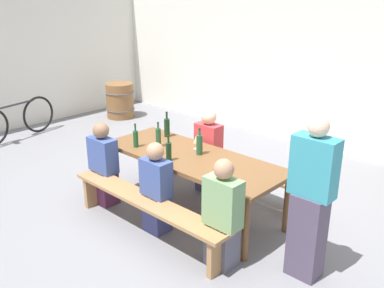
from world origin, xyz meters
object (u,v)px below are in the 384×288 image
Objects in this scene: seated_guest_far_0 at (208,152)px; wine_bottle_4 at (136,138)px; wine_glass_2 at (196,140)px; seated_guest_near_2 at (223,217)px; wine_glass_1 at (153,147)px; tasting_table at (192,161)px; wine_bottle_3 at (169,151)px; parked_bicycle_0 at (15,120)px; wine_bottle_1 at (158,137)px; bench_far at (230,168)px; seated_guest_near_0 at (104,166)px; wine_barrel at (120,100)px; wine_bottle_2 at (199,144)px; wine_bottle_0 at (167,127)px; bench_near at (146,206)px; seated_guest_near_1 at (156,190)px; wine_glass_0 at (218,172)px; standing_host at (310,203)px.

wine_bottle_4 is at bearing -28.63° from seated_guest_far_0.
wine_glass_2 is 1.40m from seated_guest_near_2.
seated_guest_near_2 is (1.29, -0.26, -0.32)m from wine_glass_1.
wine_bottle_4 is 1.76× the size of wine_glass_2.
tasting_table is 14.39× the size of wine_glass_1.
wine_bottle_3 is at bearing -86.02° from wine_glass_2.
seated_guest_far_0 is 4.08m from parked_bicycle_0.
wine_glass_2 is 0.52m from seated_guest_far_0.
bench_far is at bearing 56.97° from wine_bottle_1.
wine_bottle_3 is at bearing -106.81° from tasting_table.
seated_guest_near_0 is at bearing -158.57° from wine_glass_1.
wine_glass_2 is at bearing -24.80° from wine_barrel.
wine_bottle_3 is at bearing -107.24° from wine_bottle_2.
tasting_table is 6.84× the size of wine_bottle_0.
wine_bottle_2 is at bearing 87.80° from bench_near.
seated_guest_near_1 is (0.10, -0.30, -0.35)m from wine_bottle_3.
bench_far is at bearing -36.12° from seated_guest_near_0.
wine_barrel is (-4.01, 2.75, 0.01)m from bench_near.
wine_bottle_2 is (0.03, -0.65, 0.52)m from bench_far.
bench_near is at bearing 98.78° from seated_guest_near_2.
wine_glass_0 is 1.05m from wine_glass_1.
parked_bicycle_0 is (-4.28, -0.32, -0.51)m from wine_bottle_2.
wine_glass_1 is 0.14× the size of seated_guest_near_2.
wine_bottle_0 reaches higher than wine_glass_1.
bench_far is at bearing 120.13° from seated_guest_far_0.
wine_glass_1 is at bearing 128.31° from bench_near.
seated_guest_near_2 is at bearing 32.00° from standing_host.
wine_bottle_1 is at bearing 126.01° from wine_glass_1.
parked_bicycle_0 is at bearing 172.99° from bench_near.
wine_bottle_2 is 4.49m from wine_barrel.
wine_bottle_2 is at bearing 71.46° from tasting_table.
wine_glass_1 is 0.14× the size of seated_guest_far_0.
wine_bottle_3 is 4.19m from parked_bicycle_0.
seated_guest_near_1 is at bearing -24.44° from wine_bottle_4.
wine_glass_0 reaches higher than wine_glass_1.
seated_guest_far_0 is at bearing 100.62° from wine_bottle_3.
tasting_table is at bearing 19.78° from wine_bottle_4.
wine_bottle_4 is at bearing 169.17° from wine_glass_1.
seated_guest_near_0 is at bearing -172.71° from wine_glass_0.
bench_far is 12.65× the size of wine_glass_0.
wine_bottle_1 is at bearing -2.85° from standing_host.
parked_bicycle_0 is (-3.51, -0.51, -0.51)m from wine_bottle_0.
parked_bicycle_0 is at bearing 85.92° from seated_guest_near_2.
standing_host is (1.66, -0.92, 0.41)m from bench_far.
seated_guest_near_2 reaches higher than wine_bottle_2.
wine_barrel is (-3.28, 2.26, -0.49)m from wine_bottle_4.
seated_guest_far_0 reaches higher than wine_bottle_0.
wine_barrel is (-4.04, 1.90, -0.51)m from wine_bottle_2.
wine_bottle_3 is at bearing -94.93° from bench_far.
wine_glass_0 reaches higher than tasting_table.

